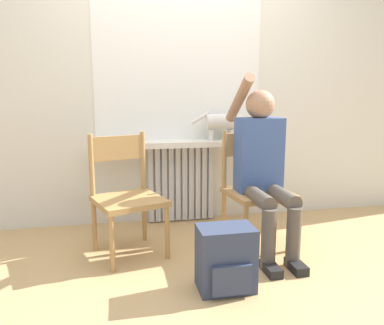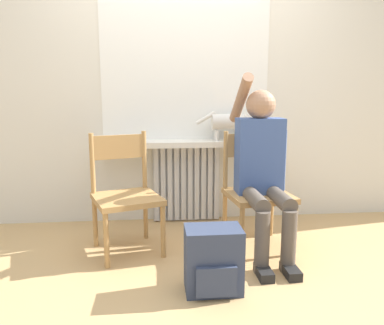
# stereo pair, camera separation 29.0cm
# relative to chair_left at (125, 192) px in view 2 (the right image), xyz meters

# --- Properties ---
(ground_plane) EXTENTS (12.00, 12.00, 0.00)m
(ground_plane) POSITION_rel_chair_left_xyz_m (0.51, -0.51, -0.45)
(ground_plane) COLOR tan
(wall_with_window) EXTENTS (7.00, 0.06, 2.70)m
(wall_with_window) POSITION_rel_chair_left_xyz_m (0.51, 0.72, 0.90)
(wall_with_window) COLOR silver
(wall_with_window) RESTS_ON ground_plane
(radiator) EXTENTS (0.62, 0.08, 0.71)m
(radiator) POSITION_rel_chair_left_xyz_m (0.51, 0.65, -0.09)
(radiator) COLOR silver
(radiator) RESTS_ON ground_plane
(windowsill) EXTENTS (1.56, 0.25, 0.05)m
(windowsill) POSITION_rel_chair_left_xyz_m (0.51, 0.57, 0.29)
(windowsill) COLOR white
(windowsill) RESTS_ON radiator
(window_glass) EXTENTS (1.50, 0.01, 1.37)m
(window_glass) POSITION_rel_chair_left_xyz_m (0.51, 0.69, 1.00)
(window_glass) COLOR white
(window_glass) RESTS_ON windowsill
(chair_left) EXTENTS (0.58, 0.58, 0.89)m
(chair_left) POSITION_rel_chair_left_xyz_m (0.00, 0.00, 0.00)
(chair_left) COLOR #B2844C
(chair_left) RESTS_ON ground_plane
(chair_right) EXTENTS (0.51, 0.51, 0.89)m
(chair_right) POSITION_rel_chair_left_xyz_m (1.00, 0.00, 0.00)
(chair_right) COLOR #B2844C
(chair_right) RESTS_ON ground_plane
(person) EXTENTS (0.36, 1.00, 1.32)m
(person) POSITION_rel_chair_left_xyz_m (1.01, -0.11, 0.22)
(person) COLOR brown
(person) RESTS_ON ground_plane
(cat) EXTENTS (0.48, 0.14, 0.26)m
(cat) POSITION_rel_chair_left_xyz_m (0.88, 0.56, 0.47)
(cat) COLOR silver
(cat) RESTS_ON windowsill
(backpack) EXTENTS (0.34, 0.26, 0.39)m
(backpack) POSITION_rel_chair_left_xyz_m (0.56, -0.67, -0.26)
(backpack) COLOR #333D56
(backpack) RESTS_ON ground_plane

